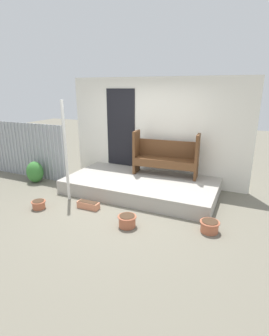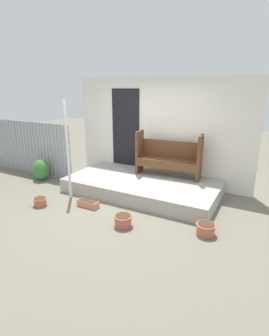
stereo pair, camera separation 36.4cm
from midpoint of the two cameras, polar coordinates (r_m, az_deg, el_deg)
The scene contains 11 objects.
ground_plane at distance 5.49m, azimuth -1.45°, elevation -8.24°, with size 24.00×24.00×0.00m, color #706B5B.
porch_slab at distance 6.11m, azimuth 3.44°, elevation -3.93°, with size 3.44×1.77×0.32m.
house_wall at distance 6.64m, azimuth 6.65°, elevation 7.93°, with size 4.64×0.08×2.60m.
fence_corrugated at distance 7.93m, azimuth -21.18°, elevation 4.20°, with size 3.16×0.05×1.47m.
support_post at distance 5.70m, azimuth -12.61°, elevation 3.62°, with size 0.06×0.06×2.12m.
bench at distance 6.25m, azimuth 9.09°, elevation 2.71°, with size 1.55×0.51×1.04m.
flower_pot_left at distance 5.74m, azimuth -18.15°, elevation -6.92°, with size 0.29×0.29×0.17m.
flower_pot_middle at distance 4.70m, azimuth -0.25°, elevation -11.31°, with size 0.34×0.34×0.21m.
flower_pot_right at distance 4.66m, azimuth 17.47°, elevation -12.50°, with size 0.34×0.34×0.20m.
planter_box_rect at distance 5.47m, azimuth -8.21°, elevation -7.70°, with size 0.46×0.16×0.15m.
shrub_by_fence at distance 7.25m, azimuth -18.35°, elevation -0.41°, with size 0.44×0.40×0.55m.
Camera 2 is at (2.63, -4.22, 2.36)m, focal length 28.00 mm.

